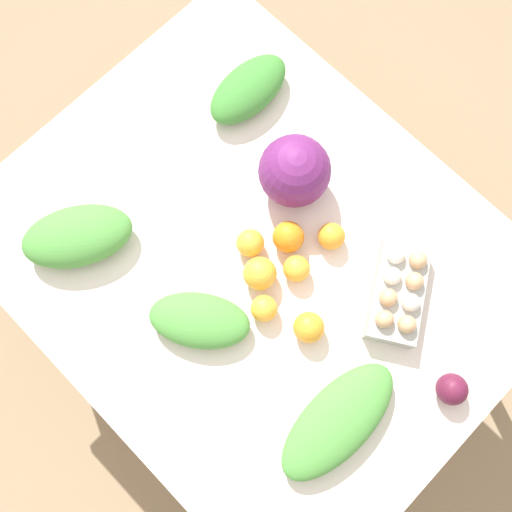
{
  "coord_description": "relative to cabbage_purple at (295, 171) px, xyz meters",
  "views": [
    {
      "loc": [
        0.24,
        -0.24,
        2.16
      ],
      "look_at": [
        0.0,
        0.0,
        0.77
      ],
      "focal_mm": 40.0,
      "sensor_mm": 36.0,
      "label": 1
    }
  ],
  "objects": [
    {
      "name": "orange_6",
      "position": [
        0.04,
        -0.2,
        -0.06
      ],
      "size": [
        0.07,
        0.07,
        0.07
      ],
      "primitive_type": "sphere",
      "color": "#F9A833",
      "rests_on": "dining_table"
    },
    {
      "name": "greens_bunch_beet_tops",
      "position": [
        -0.26,
        0.1,
        -0.05
      ],
      "size": [
        0.14,
        0.25,
        0.08
      ],
      "primitive_type": "ellipsoid",
      "rotation": [
        0.0,
        0.0,
        4.72
      ],
      "color": "#3D8433",
      "rests_on": "dining_table"
    },
    {
      "name": "cabbage_purple",
      "position": [
        0.0,
        0.0,
        0.0
      ],
      "size": [
        0.18,
        0.18,
        0.18
      ],
      "primitive_type": "sphere",
      "color": "#6B2366",
      "rests_on": "dining_table"
    },
    {
      "name": "beet_root",
      "position": [
        0.63,
        -0.11,
        -0.05
      ],
      "size": [
        0.07,
        0.07,
        0.07
      ],
      "primitive_type": "sphere",
      "color": "#5B1933",
      "rests_on": "dining_table"
    },
    {
      "name": "orange_5",
      "position": [
        0.11,
        -0.24,
        -0.05
      ],
      "size": [
        0.08,
        0.08,
        0.08
      ],
      "primitive_type": "sphere",
      "color": "#F9A833",
      "rests_on": "dining_table"
    },
    {
      "name": "greens_bunch_scallion",
      "position": [
        -0.27,
        -0.49,
        -0.04
      ],
      "size": [
        0.28,
        0.32,
        0.09
      ],
      "primitive_type": "ellipsoid",
      "rotation": [
        0.0,
        0.0,
        1.01
      ],
      "color": "#4C933D",
      "rests_on": "dining_table"
    },
    {
      "name": "dining_table",
      "position": [
        0.07,
        -0.21,
        -0.18
      ],
      "size": [
        1.33,
        1.07,
        0.75
      ],
      "color": "silver",
      "rests_on": "ground_plane"
    },
    {
      "name": "orange_2",
      "position": [
        0.17,
        -0.04,
        -0.06
      ],
      "size": [
        0.07,
        0.07,
        0.07
      ],
      "primitive_type": "sphere",
      "color": "orange",
      "rests_on": "dining_table"
    },
    {
      "name": "greens_bunch_kale",
      "position": [
        0.49,
        -0.36,
        -0.05
      ],
      "size": [
        0.15,
        0.34,
        0.08
      ],
      "primitive_type": "ellipsoid",
      "rotation": [
        0.0,
        0.0,
        1.56
      ],
      "color": "#4C933D",
      "rests_on": "dining_table"
    },
    {
      "name": "orange_0",
      "position": [
        0.17,
        -0.16,
        -0.06
      ],
      "size": [
        0.07,
        0.07,
        0.07
      ],
      "primitive_type": "sphere",
      "color": "#F9A833",
      "rests_on": "dining_table"
    },
    {
      "name": "ground_plane",
      "position": [
        0.07,
        -0.21,
        -0.85
      ],
      "size": [
        8.0,
        8.0,
        0.0
      ],
      "primitive_type": "plane",
      "color": "#937A5B"
    },
    {
      "name": "egg_carton",
      "position": [
        0.38,
        -0.03,
        -0.05
      ],
      "size": [
        0.23,
        0.28,
        0.09
      ],
      "rotation": [
        0.0,
        0.0,
        2.12
      ],
      "color": "#A8A8A3",
      "rests_on": "dining_table"
    },
    {
      "name": "orange_1",
      "position": [
        0.1,
        -0.12,
        -0.05
      ],
      "size": [
        0.08,
        0.08,
        0.08
      ],
      "primitive_type": "sphere",
      "color": "orange",
      "rests_on": "dining_table"
    },
    {
      "name": "greens_bunch_chard",
      "position": [
        0.09,
        -0.42,
        -0.05
      ],
      "size": [
        0.28,
        0.25,
        0.07
      ],
      "primitive_type": "ellipsoid",
      "rotation": [
        0.0,
        0.0,
        3.77
      ],
      "color": "#4C933D",
      "rests_on": "dining_table"
    },
    {
      "name": "orange_3",
      "position": [
        0.18,
        -0.29,
        -0.06
      ],
      "size": [
        0.07,
        0.07,
        0.07
      ],
      "primitive_type": "sphere",
      "color": "#F9A833",
      "rests_on": "dining_table"
    },
    {
      "name": "orange_4",
      "position": [
        0.29,
        -0.25,
        -0.05
      ],
      "size": [
        0.08,
        0.08,
        0.08
      ],
      "primitive_type": "sphere",
      "color": "orange",
      "rests_on": "dining_table"
    }
  ]
}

